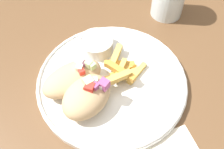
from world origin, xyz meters
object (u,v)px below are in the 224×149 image
(pita_sandwich_near, at_px, (87,96))
(pita_sandwich_far, at_px, (73,78))
(fries_pile, at_px, (121,70))
(sauce_ramekin, at_px, (97,44))
(plate, at_px, (112,81))

(pita_sandwich_near, height_order, pita_sandwich_far, pita_sandwich_near)
(pita_sandwich_far, bearing_deg, fries_pile, -17.40)
(fries_pile, relative_size, sauce_ramekin, 1.47)
(pita_sandwich_far, bearing_deg, pita_sandwich_near, -88.42)
(pita_sandwich_near, xyz_separation_m, fries_pile, (0.09, 0.04, -0.01))
(pita_sandwich_near, distance_m, sauce_ramekin, 0.14)
(fries_pile, bearing_deg, sauce_ramekin, 105.20)
(plate, relative_size, pita_sandwich_far, 2.26)
(fries_pile, bearing_deg, plate, -160.94)
(pita_sandwich_near, bearing_deg, sauce_ramekin, 31.38)
(plate, distance_m, pita_sandwich_far, 0.08)
(pita_sandwich_near, relative_size, pita_sandwich_far, 0.95)
(pita_sandwich_far, xyz_separation_m, fries_pile, (0.10, -0.01, -0.01))
(plate, xyz_separation_m, fries_pile, (0.02, 0.01, 0.02))
(pita_sandwich_near, relative_size, sauce_ramekin, 1.74)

